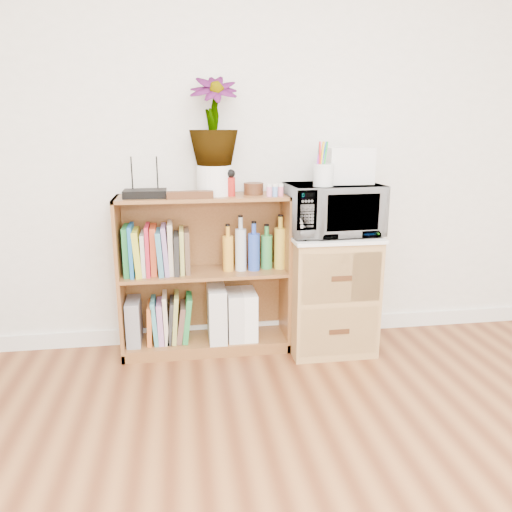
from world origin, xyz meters
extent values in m
cube|color=white|center=(0.00, 2.24, 0.05)|extent=(4.00, 0.02, 0.10)
cube|color=brown|center=(-0.35, 2.10, 0.47)|extent=(1.00, 0.30, 0.95)
cube|color=#9E7542|center=(0.40, 2.02, 0.35)|extent=(0.50, 0.45, 0.70)
imported|color=white|center=(0.40, 2.02, 0.87)|extent=(0.55, 0.39, 0.29)
cylinder|color=silver|center=(0.31, 1.92, 1.07)|extent=(0.11, 0.11, 0.12)
cube|color=white|center=(0.49, 2.06, 1.12)|extent=(0.26, 0.22, 0.21)
cube|color=black|center=(-0.67, 2.08, 0.97)|extent=(0.24, 0.16, 0.04)
imported|color=white|center=(-0.50, 2.07, 0.97)|extent=(0.13, 0.13, 0.03)
cylinder|color=white|center=(-0.28, 2.12, 1.04)|extent=(0.20, 0.20, 0.17)
imported|color=#3C702D|center=(-0.28, 2.12, 1.36)|extent=(0.27, 0.27, 0.49)
cube|color=#3B2310|center=(-0.42, 2.00, 0.97)|extent=(0.25, 0.06, 0.04)
cylinder|color=#A41914|center=(-0.19, 2.06, 1.00)|extent=(0.05, 0.05, 0.11)
cylinder|color=#3C2110|center=(-0.05, 2.11, 0.98)|extent=(0.12, 0.12, 0.07)
cube|color=#D57686|center=(0.05, 2.01, 0.98)|extent=(0.11, 0.04, 0.06)
cube|color=gray|center=(-0.78, 2.10, 0.21)|extent=(0.08, 0.22, 0.27)
cube|color=silver|center=(-0.28, 2.09, 0.24)|extent=(0.11, 0.27, 0.33)
cube|color=silver|center=(-0.17, 2.09, 0.22)|extent=(0.09, 0.24, 0.29)
cube|color=white|center=(-0.09, 2.09, 0.22)|extent=(0.09, 0.23, 0.29)
cube|color=#1F7738|center=(-0.79, 2.10, 0.64)|extent=(0.03, 0.20, 0.29)
cube|color=#195C9B|center=(-0.76, 2.10, 0.65)|extent=(0.02, 0.20, 0.30)
cube|color=gold|center=(-0.73, 2.10, 0.63)|extent=(0.05, 0.20, 0.27)
cube|color=beige|center=(-0.70, 2.10, 0.62)|extent=(0.02, 0.20, 0.24)
cube|color=#B01E35|center=(-0.67, 2.10, 0.65)|extent=(0.02, 0.20, 0.29)
cube|color=#BF4321|center=(-0.64, 2.10, 0.64)|extent=(0.04, 0.20, 0.28)
cube|color=teal|center=(-0.61, 2.10, 0.63)|extent=(0.04, 0.20, 0.26)
cube|color=#8E6DA3|center=(-0.57, 2.10, 0.64)|extent=(0.04, 0.20, 0.28)
cube|color=beige|center=(-0.54, 2.10, 0.65)|extent=(0.03, 0.20, 0.30)
cube|color=black|center=(-0.51, 2.10, 0.62)|extent=(0.03, 0.20, 0.23)
cube|color=#AFAF50|center=(-0.48, 2.10, 0.63)|extent=(0.03, 0.20, 0.26)
cube|color=brown|center=(-0.45, 2.10, 0.63)|extent=(0.03, 0.20, 0.25)
cylinder|color=gold|center=(-0.21, 2.10, 0.64)|extent=(0.06, 0.06, 0.27)
cylinder|color=silver|center=(-0.13, 2.10, 0.66)|extent=(0.07, 0.07, 0.32)
cylinder|color=blue|center=(-0.06, 2.10, 0.64)|extent=(0.07, 0.07, 0.29)
cylinder|color=#338E44|center=(0.02, 2.10, 0.63)|extent=(0.07, 0.07, 0.26)
cylinder|color=gold|center=(0.11, 2.10, 0.66)|extent=(0.07, 0.07, 0.32)
cube|color=#CF6024|center=(-0.69, 2.10, 0.19)|extent=(0.04, 0.19, 0.24)
cube|color=teal|center=(-0.66, 2.10, 0.20)|extent=(0.04, 0.19, 0.27)
cube|color=#A771A9|center=(-0.62, 2.10, 0.20)|extent=(0.04, 0.19, 0.25)
cube|color=beige|center=(-0.59, 2.10, 0.22)|extent=(0.03, 0.19, 0.30)
cube|color=#272727|center=(-0.56, 2.10, 0.20)|extent=(0.05, 0.19, 0.26)
cube|color=#9EA64C|center=(-0.53, 2.10, 0.22)|extent=(0.05, 0.19, 0.30)
cube|color=brown|center=(-0.50, 2.10, 0.18)|extent=(0.07, 0.19, 0.23)
cube|color=#23833D|center=(-0.46, 2.10, 0.21)|extent=(0.07, 0.19, 0.28)
camera|label=1|loc=(-0.47, -0.77, 1.34)|focal=35.00mm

